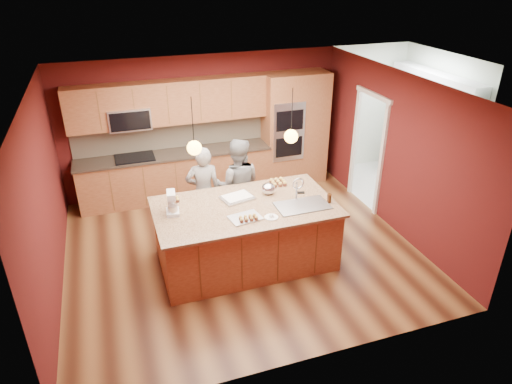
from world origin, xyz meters
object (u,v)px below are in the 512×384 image
object	(u,v)px
person_right	(238,185)
mixing_bowl	(268,189)
person_left	(204,192)
island	(246,233)
stand_mixer	(172,204)

from	to	relation	value
person_right	mixing_bowl	size ratio (longest dim) A/B	7.57
person_left	person_right	distance (m)	0.59
person_right	mixing_bowl	world-z (taller)	person_right
person_left	mixing_bowl	xyz separation A→B (m)	(0.88, -0.74, 0.28)
island	person_right	distance (m)	1.07
mixing_bowl	person_right	bearing A→B (deg)	110.96
person_left	mixing_bowl	distance (m)	1.18
stand_mixer	mixing_bowl	xyz separation A→B (m)	(1.52, 0.15, -0.06)
person_left	mixing_bowl	world-z (taller)	person_left
person_left	stand_mixer	distance (m)	1.15
island	stand_mixer	bearing A→B (deg)	173.65
person_left	stand_mixer	xyz separation A→B (m)	(-0.64, -0.89, 0.34)
stand_mixer	mixing_bowl	world-z (taller)	stand_mixer
person_left	stand_mixer	world-z (taller)	person_left
person_left	person_right	size ratio (longest dim) A/B	0.96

